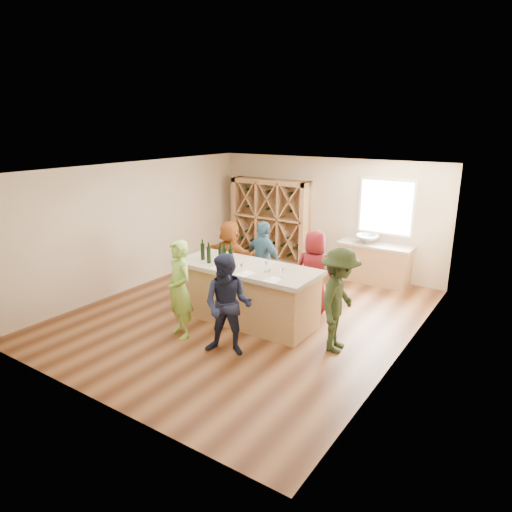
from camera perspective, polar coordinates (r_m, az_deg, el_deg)
The scene contains 34 objects.
floor at distance 9.03m, azimuth -1.24°, elevation -7.53°, with size 6.00×7.00×0.10m, color brown.
ceiling at distance 8.29m, azimuth -1.37°, elevation 11.13°, with size 6.00×7.00×0.10m, color white.
wall_back at distance 11.56m, azimuth 8.89°, elevation 5.15°, with size 6.00×0.10×2.80m, color #CAB392.
wall_front at distance 6.14m, azimuth -20.78°, elevation -5.81°, with size 6.00×0.10×2.80m, color #CAB392.
wall_left at distance 10.55m, azimuth -15.03°, elevation 3.72°, with size 0.10×7.00×2.80m, color #CAB392.
wall_right at distance 7.31m, azimuth 18.70°, elevation -2.10°, with size 0.10×7.00×2.80m, color #CAB392.
window_frame at distance 10.89m, azimuth 15.98°, elevation 5.91°, with size 1.30×0.06×1.30m, color white.
window_pane at distance 10.86m, azimuth 15.92°, elevation 5.89°, with size 1.18×0.01×1.18m, color white.
wine_rack at distance 12.08m, azimuth 1.79°, elevation 4.37°, with size 2.20×0.45×2.20m, color #AD8152.
back_counter_base at distance 10.97m, azimuth 14.51°, elevation -1.01°, with size 1.60×0.58×0.86m, color #AD8152.
back_counter_top at distance 10.85m, azimuth 14.68°, elevation 1.31°, with size 1.70×0.62×0.06m, color #B3A993.
sink at distance 10.88m, azimuth 13.73°, elevation 2.10°, with size 0.54×0.54×0.19m, color silver.
faucet at distance 11.03m, azimuth 14.08°, elevation 2.57°, with size 0.02×0.02×0.30m, color silver.
tasting_counter_base at distance 8.56m, azimuth -1.18°, elevation -4.92°, with size 2.60×1.00×1.00m, color #AD8152.
tasting_counter_top at distance 8.38m, azimuth -1.20°, elevation -1.47°, with size 2.72×1.12×0.08m, color #B3A993.
wine_bottle_a at distance 8.74m, azimuth -6.68°, elevation 0.54°, with size 0.08×0.08×0.32m, color black.
wine_bottle_b at distance 8.52m, azimuth -5.93°, elevation 0.13°, with size 0.08×0.08×0.32m, color black.
wine_bottle_c at distance 8.60m, azimuth -4.50°, elevation 0.26°, with size 0.07×0.07×0.30m, color black.
wine_bottle_d at distance 8.37m, azimuth -3.98°, elevation -0.08°, with size 0.08×0.08×0.33m, color black.
wine_bottle_e at distance 8.30m, azimuth -3.17°, elevation -0.17°, with size 0.08×0.08×0.33m, color black.
wine_glass_a at distance 8.17m, azimuth -4.70°, elevation -1.05°, with size 0.07×0.07×0.17m, color white.
wine_glass_b at distance 7.90m, azimuth -1.84°, elevation -1.59°, with size 0.07×0.07×0.18m, color white.
wine_glass_c at distance 7.61m, azimuth 1.61°, elevation -2.39°, with size 0.06×0.06×0.16m, color white.
wine_glass_d at distance 7.99m, azimuth 1.20°, elevation -1.41°, with size 0.07×0.07×0.18m, color white.
wine_glass_e at distance 7.67m, azimuth 3.25°, elevation -2.19°, with size 0.07×0.07×0.18m, color white.
tasting_menu_a at distance 8.29m, azimuth -4.57°, elevation -1.41°, with size 0.21×0.28×0.00m, color white.
tasting_menu_b at distance 7.91m, azimuth -1.36°, elevation -2.24°, with size 0.23×0.32×0.00m, color white.
tasting_menu_c at distance 7.62m, azimuth 2.15°, elevation -2.99°, with size 0.22×0.31×0.00m, color white.
person_near_left at distance 7.92m, azimuth -9.52°, elevation -4.15°, with size 0.63×0.46×1.72m, color #8CC64C.
person_near_right at distance 7.25m, azimuth -3.53°, elevation -6.15°, with size 0.81×0.44×1.67m, color #191E38.
person_server at distance 7.45m, azimuth 10.34°, elevation -5.45°, with size 1.12×0.52×1.74m, color #263319.
person_far_mid at distance 9.42m, azimuth 0.94°, elevation -0.68°, with size 0.99×0.51×1.69m, color #335972.
person_far_right at distance 8.93m, azimuth 7.30°, elevation -1.97°, with size 0.80×0.52×1.64m, color #590F14.
person_far_left at distance 9.95m, azimuth -3.26°, elevation -0.07°, with size 1.48×0.53×1.59m, color #994C19.
Camera 1 is at (4.75, -6.76, 3.60)m, focal length 32.00 mm.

